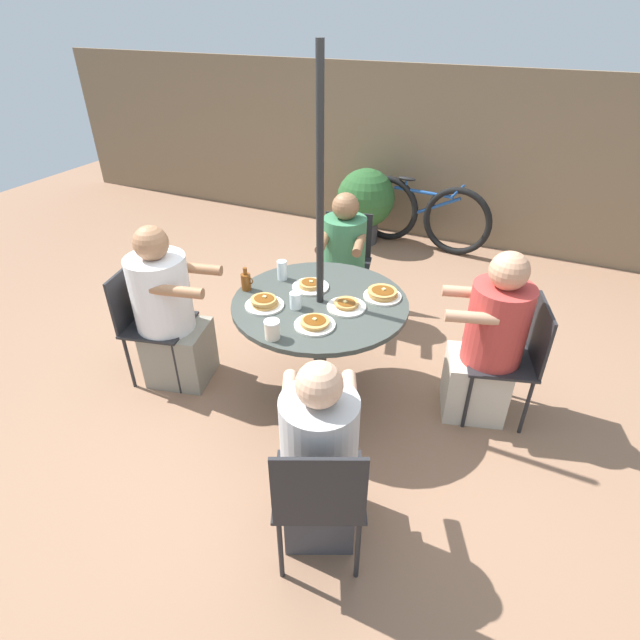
# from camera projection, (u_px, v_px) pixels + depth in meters

# --- Properties ---
(ground_plane) EXTENTS (12.00, 12.00, 0.00)m
(ground_plane) POSITION_uv_depth(u_px,v_px,m) (320.00, 394.00, 3.49)
(ground_plane) COLOR #8C664C
(back_fence) EXTENTS (10.00, 0.06, 1.80)m
(back_fence) POSITION_uv_depth(u_px,v_px,m) (439.00, 158.00, 5.34)
(back_fence) COLOR #7A664C
(back_fence) RESTS_ON ground
(patio_table) EXTENTS (1.10, 1.10, 0.75)m
(patio_table) POSITION_uv_depth(u_px,v_px,m) (320.00, 316.00, 3.15)
(patio_table) COLOR #383D38
(patio_table) RESTS_ON ground
(umbrella_pole) EXTENTS (0.04, 0.04, 2.18)m
(umbrella_pole) POSITION_uv_depth(u_px,v_px,m) (320.00, 251.00, 2.91)
(umbrella_pole) COLOR black
(umbrella_pole) RESTS_ON ground
(patio_chair_north) EXTENTS (0.50, 0.50, 0.83)m
(patio_chair_north) POSITION_uv_depth(u_px,v_px,m) (346.00, 257.00, 4.24)
(patio_chair_north) COLOR #232326
(patio_chair_north) RESTS_ON ground
(diner_north) EXTENTS (0.45, 0.57, 1.09)m
(diner_north) POSITION_uv_depth(u_px,v_px,m) (343.00, 265.00, 4.09)
(diner_north) COLOR slate
(diner_north) RESTS_ON ground
(patio_chair_east) EXTENTS (0.50, 0.50, 0.83)m
(patio_chair_east) POSITION_uv_depth(u_px,v_px,m) (147.00, 317.00, 3.43)
(patio_chair_east) COLOR #232326
(patio_chair_east) RESTS_ON ground
(diner_east) EXTENTS (0.61, 0.49, 1.16)m
(diner_east) POSITION_uv_depth(u_px,v_px,m) (169.00, 315.00, 3.38)
(diner_east) COLOR gray
(diner_east) RESTS_ON ground
(patio_chair_south) EXTENTS (0.55, 0.55, 0.83)m
(patio_chair_south) POSITION_uv_depth(u_px,v_px,m) (319.00, 492.00, 2.21)
(patio_chair_south) COLOR #232326
(patio_chair_south) RESTS_ON ground
(diner_south) EXTENTS (0.51, 0.57, 1.09)m
(diner_south) POSITION_uv_depth(u_px,v_px,m) (319.00, 462.00, 2.35)
(diner_south) COLOR #3D3D42
(diner_south) RESTS_ON ground
(patio_chair_west) EXTENTS (0.51, 0.51, 0.83)m
(patio_chair_west) POSITION_uv_depth(u_px,v_px,m) (514.00, 353.00, 3.08)
(patio_chair_west) COLOR #232326
(patio_chair_west) RESTS_ON ground
(diner_west) EXTENTS (0.55, 0.47, 1.16)m
(diner_west) POSITION_uv_depth(u_px,v_px,m) (488.00, 346.00, 3.08)
(diner_west) COLOR beige
(diner_west) RESTS_ON ground
(pancake_plate_a) EXTENTS (0.24, 0.24, 0.05)m
(pancake_plate_a) POSITION_uv_depth(u_px,v_px,m) (315.00, 323.00, 2.84)
(pancake_plate_a) COLOR silver
(pancake_plate_a) RESTS_ON patio_table
(pancake_plate_b) EXTENTS (0.24, 0.24, 0.05)m
(pancake_plate_b) POSITION_uv_depth(u_px,v_px,m) (310.00, 286.00, 3.22)
(pancake_plate_b) COLOR silver
(pancake_plate_b) RESTS_ON patio_table
(pancake_plate_c) EXTENTS (0.24, 0.24, 0.07)m
(pancake_plate_c) POSITION_uv_depth(u_px,v_px,m) (265.00, 303.00, 3.02)
(pancake_plate_c) COLOR silver
(pancake_plate_c) RESTS_ON patio_table
(pancake_plate_d) EXTENTS (0.24, 0.24, 0.05)m
(pancake_plate_d) POSITION_uv_depth(u_px,v_px,m) (346.00, 306.00, 3.01)
(pancake_plate_d) COLOR silver
(pancake_plate_d) RESTS_ON patio_table
(pancake_plate_e) EXTENTS (0.24, 0.24, 0.06)m
(pancake_plate_e) POSITION_uv_depth(u_px,v_px,m) (382.00, 294.00, 3.12)
(pancake_plate_e) COLOR silver
(pancake_plate_e) RESTS_ON patio_table
(syrup_bottle) EXTENTS (0.09, 0.06, 0.16)m
(syrup_bottle) POSITION_uv_depth(u_px,v_px,m) (246.00, 281.00, 3.18)
(syrup_bottle) COLOR brown
(syrup_bottle) RESTS_ON patio_table
(coffee_cup) EXTENTS (0.09, 0.09, 0.11)m
(coffee_cup) POSITION_uv_depth(u_px,v_px,m) (272.00, 330.00, 2.72)
(coffee_cup) COLOR beige
(coffee_cup) RESTS_ON patio_table
(drinking_glass_a) EXTENTS (0.07, 0.07, 0.10)m
(drinking_glass_a) POSITION_uv_depth(u_px,v_px,m) (296.00, 300.00, 2.99)
(drinking_glass_a) COLOR silver
(drinking_glass_a) RESTS_ON patio_table
(drinking_glass_b) EXTENTS (0.06, 0.06, 0.13)m
(drinking_glass_b) POSITION_uv_depth(u_px,v_px,m) (282.00, 270.00, 3.30)
(drinking_glass_b) COLOR silver
(drinking_glass_b) RESTS_ON patio_table
(bicycle) EXTENTS (1.53, 0.44, 0.75)m
(bicycle) POSITION_uv_depth(u_px,v_px,m) (421.00, 214.00, 5.40)
(bicycle) COLOR black
(bicycle) RESTS_ON ground
(potted_shrub) EXTENTS (0.63, 0.63, 0.83)m
(potted_shrub) POSITION_uv_depth(u_px,v_px,m) (366.00, 201.00, 5.44)
(potted_shrub) COLOR #3D3D3F
(potted_shrub) RESTS_ON ground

